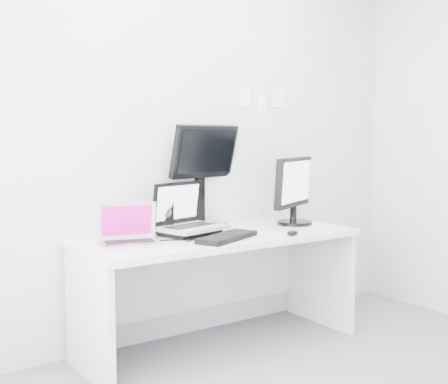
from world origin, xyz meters
The scene contains 12 objects.
back_wall centered at (0.00, 1.60, 1.35)m, with size 3.60×3.60×0.00m, color silver.
desk centered at (0.00, 1.25, 0.36)m, with size 1.80×0.70×0.73m, color white.
macbook centered at (-0.62, 1.23, 0.86)m, with size 0.33×0.25×0.25m, color silver.
speaker centered at (-0.27, 1.50, 0.83)m, with size 0.10×0.10×0.20m, color black.
dell_laptop centered at (-0.15, 1.34, 0.90)m, with size 0.41×0.32×0.34m, color #A4A7AB.
rear_monitor centered at (0.07, 1.56, 1.09)m, with size 0.52×0.19×0.71m, color black.
samsung_monitor centered at (0.67, 1.30, 0.97)m, with size 0.53×0.24×0.49m, color black.
keyboard centered at (-0.06, 1.08, 0.75)m, with size 0.46×0.16×0.03m, color black.
mouse centered at (0.36, 0.97, 0.75)m, with size 0.10×0.06×0.03m, color black.
wall_note_0 centered at (0.45, 1.59, 1.62)m, with size 0.10×0.00×0.14m, color white.
wall_note_1 centered at (0.60, 1.59, 1.58)m, with size 0.09×0.00×0.13m, color white.
wall_note_2 centered at (0.75, 1.59, 1.63)m, with size 0.10×0.00×0.14m, color white.
Camera 1 is at (-1.99, -1.71, 1.35)m, focal length 46.11 mm.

